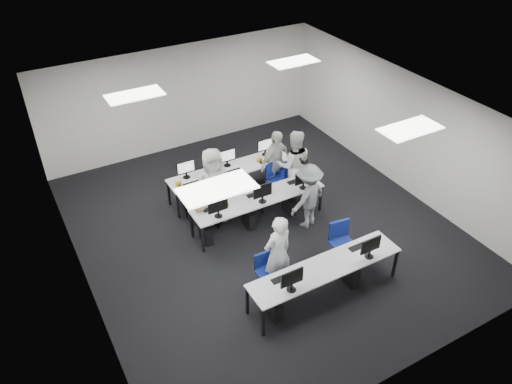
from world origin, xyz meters
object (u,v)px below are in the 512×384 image
student_1 (294,165)px  chair_3 (250,203)px  chair_6 (237,199)px  student_3 (275,163)px  student_2 (214,186)px  photographer (308,196)px  chair_0 (267,279)px  chair_1 (342,251)px  chair_2 (205,213)px  chair_7 (284,180)px  desk_mid (258,199)px  chair_4 (278,187)px  student_0 (277,253)px  chair_5 (197,210)px  desk_front (326,269)px

student_1 → chair_3: bearing=27.7°
chair_6 → student_3: bearing=-1.8°
chair_6 → student_2: (-0.64, -0.12, 0.67)m
student_1 → photographer: bearing=95.9°
chair_0 → chair_1: bearing=-2.4°
chair_2 → chair_7: (2.34, 0.29, -0.00)m
chair_6 → chair_7: bearing=-5.7°
student_3 → photographer: size_ratio=1.07×
student_1 → photographer: 1.21m
chair_0 → chair_7: chair_7 is taller
desk_mid → chair_2: size_ratio=3.27×
chair_4 → student_1: 0.72m
chair_2 → chair_3: chair_2 is taller
chair_0 → student_2: 2.67m
chair_1 → chair_2: (-1.95, 2.61, -0.00)m
chair_0 → student_0: 0.64m
desk_mid → chair_5: 1.52m
chair_4 → chair_7: 0.37m
chair_1 → chair_6: size_ratio=1.19×
student_2 → desk_front: bearing=-70.6°
chair_2 → student_2: size_ratio=0.52×
student_1 → student_3: 0.47m
desk_front → chair_0: (-0.90, 0.67, -0.42)m
desk_mid → chair_0: bearing=-115.0°
chair_6 → photographer: photographer is taller
student_1 → photographer: size_ratio=1.13×
chair_0 → desk_mid: bearing=66.5°
chair_3 → chair_5: chair_3 is taller
student_3 → chair_5: bearing=165.0°
chair_4 → chair_6: size_ratio=1.16×
chair_7 → student_3: 0.61m
desk_front → student_0: 0.96m
student_3 → photographer: 1.52m
desk_mid → student_2: (-0.81, 0.66, 0.25)m
chair_3 → student_1: size_ratio=0.47×
photographer → chair_7: bearing=-117.8°
chair_0 → chair_4: bearing=56.2°
student_0 → chair_0: bearing=-13.7°
chair_2 → desk_mid: bearing=-20.1°
desk_front → photographer: photographer is taller
desk_mid → chair_6: bearing=101.9°
chair_5 → chair_0: bearing=-84.7°
student_1 → chair_5: bearing=16.2°
chair_6 → chair_2: bearing=-175.5°
chair_7 → photographer: (-0.29, -1.45, 0.50)m
chair_7 → photographer: photographer is taller
desk_front → chair_3: 3.07m
student_2 → student_3: student_2 is taller
student_2 → chair_5: bearing=160.5°
desk_mid → student_3: student_3 is taller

